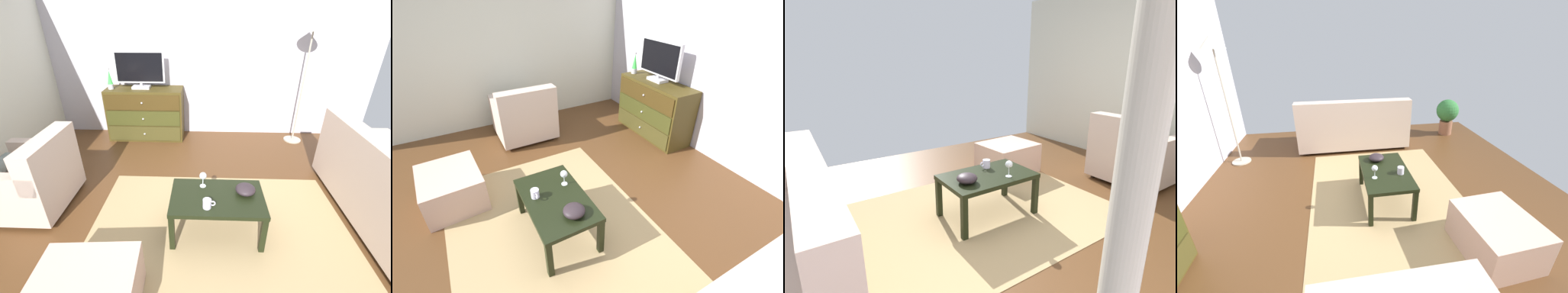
{
  "view_description": "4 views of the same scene",
  "coord_description": "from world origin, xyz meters",
  "views": [
    {
      "loc": [
        0.03,
        -2.05,
        1.96
      ],
      "look_at": [
        -0.05,
        0.03,
        0.85
      ],
      "focal_mm": 23.45,
      "sensor_mm": 36.0,
      "label": 1
    },
    {
      "loc": [
        1.89,
        -0.77,
        2.1
      ],
      "look_at": [
        0.24,
        0.14,
        0.93
      ],
      "focal_mm": 24.31,
      "sensor_mm": 36.0,
      "label": 2
    },
    {
      "loc": [
        1.7,
        2.01,
        1.49
      ],
      "look_at": [
        0.31,
        -0.06,
        0.75
      ],
      "focal_mm": 27.21,
      "sensor_mm": 36.0,
      "label": 3
    },
    {
      "loc": [
        -2.23,
        0.41,
        1.87
      ],
      "look_at": [
        0.32,
        -0.03,
        0.68
      ],
      "focal_mm": 22.08,
      "sensor_mm": 36.0,
      "label": 4
    }
  ],
  "objects": [
    {
      "name": "tv",
      "position": [
        -0.99,
        2.0,
        1.16
      ],
      "size": [
        0.77,
        0.18,
        0.57
      ],
      "color": "silver",
      "rests_on": "dresser"
    },
    {
      "name": "lava_lamp",
      "position": [
        -1.47,
        1.94,
        1.0
      ],
      "size": [
        0.09,
        0.09,
        0.33
      ],
      "color": "#B7B7BC",
      "rests_on": "dresser"
    },
    {
      "name": "dresser",
      "position": [
        -0.95,
        1.98,
        0.43
      ],
      "size": [
        1.24,
        0.49,
        0.86
      ],
      "color": "#3F3413",
      "rests_on": "ground_plane"
    },
    {
      "name": "standing_lamp",
      "position": [
        1.54,
        1.93,
        1.63
      ],
      "size": [
        0.32,
        0.32,
        1.9
      ],
      "color": "#A59E8C",
      "rests_on": "ground_plane"
    },
    {
      "name": "coffee_table",
      "position": [
        0.17,
        -0.15,
        0.37
      ],
      "size": [
        0.88,
        0.54,
        0.43
      ],
      "color": "black",
      "rests_on": "ground_plane"
    },
    {
      "name": "armchair",
      "position": [
        -1.82,
        0.16,
        0.35
      ],
      "size": [
        0.8,
        0.84,
        0.85
      ],
      "color": "#332319",
      "rests_on": "ground_plane"
    },
    {
      "name": "ground_plane",
      "position": [
        0.0,
        0.0,
        -0.03
      ],
      "size": [
        5.64,
        5.06,
        0.05
      ],
      "primitive_type": "cube",
      "color": "#513219"
    },
    {
      "name": "wall_accent_rear",
      "position": [
        0.0,
        2.29,
        1.27
      ],
      "size": [
        5.64,
        0.12,
        2.53
      ],
      "primitive_type": "cube",
      "color": "#B9B4C0",
      "rests_on": "ground_plane"
    },
    {
      "name": "bowl_decorative",
      "position": [
        0.43,
        -0.09,
        0.47
      ],
      "size": [
        0.19,
        0.19,
        0.08
      ],
      "primitive_type": "ellipsoid",
      "color": "#2A2125",
      "rests_on": "coffee_table"
    },
    {
      "name": "wine_glass",
      "position": [
        0.03,
        -0.0,
        0.54
      ],
      "size": [
        0.07,
        0.07,
        0.16
      ],
      "color": "silver",
      "rests_on": "coffee_table"
    },
    {
      "name": "mug",
      "position": [
        0.07,
        -0.31,
        0.47
      ],
      "size": [
        0.11,
        0.08,
        0.08
      ],
      "color": "silver",
      "rests_on": "coffee_table"
    },
    {
      "name": "couch_large",
      "position": [
        1.9,
        0.06,
        0.35
      ],
      "size": [
        0.85,
        1.93,
        0.9
      ],
      "color": "#332319",
      "rests_on": "ground_plane"
    },
    {
      "name": "area_rug",
      "position": [
        0.2,
        -0.2,
        0.0
      ],
      "size": [
        2.6,
        1.9,
        0.01
      ],
      "primitive_type": "cube",
      "color": "tan",
      "rests_on": "ground_plane"
    }
  ]
}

